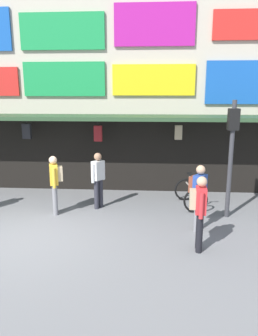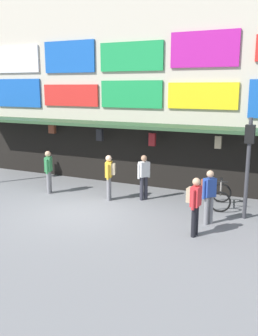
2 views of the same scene
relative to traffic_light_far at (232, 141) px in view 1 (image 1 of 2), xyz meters
name	(u,v)px [view 1 (image 1 of 2)]	position (x,y,z in m)	size (l,w,h in m)	color
ground_plane	(28,237)	(-5.04, -1.69, -2.14)	(80.00, 80.00, 0.00)	slate
shopfront	(68,75)	(-5.04, 2.88, 1.82)	(18.00, 2.60, 8.00)	beige
traffic_light_far	(232,141)	(0.00, 0.00, 0.00)	(0.28, 0.33, 3.20)	#38383D
bicycle_parked	(190,194)	(-0.92, 0.78, -1.75)	(0.90, 1.26, 1.05)	black
pedestrian_in_white	(98,177)	(-3.67, 0.44, -1.19)	(0.39, 0.45, 1.68)	#2D2D38
pedestrian_in_blue	(199,193)	(-0.95, -0.98, -1.16)	(0.47, 0.48, 1.68)	gray
pedestrian_in_red	(55,180)	(-4.81, -0.11, -1.16)	(0.43, 0.51, 1.68)	gray
pedestrian_in_yellow	(199,208)	(-1.08, -2.06, -1.16)	(0.38, 0.53, 1.68)	black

